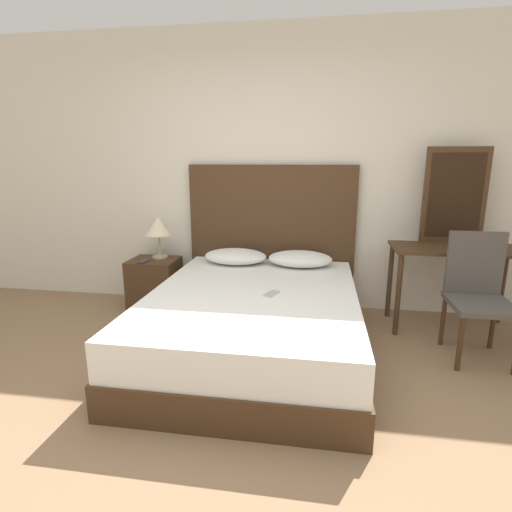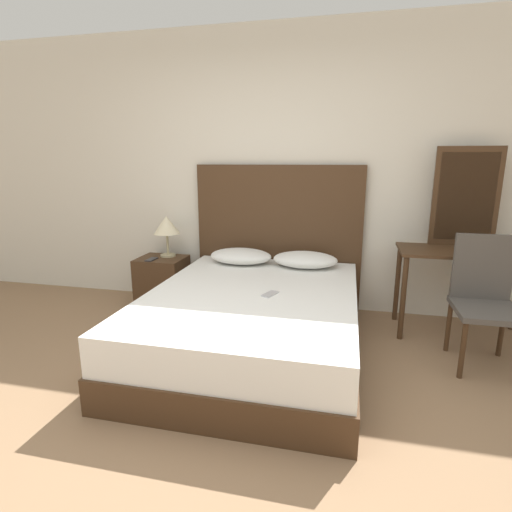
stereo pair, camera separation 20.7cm
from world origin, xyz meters
name	(u,v)px [view 1 (the left image)]	position (x,y,z in m)	size (l,w,h in m)	color
ground_plane	(203,444)	(0.00, 0.00, 0.00)	(16.00, 16.00, 0.00)	#8C6B4C
wall_back	(263,172)	(0.00, 2.23, 1.35)	(10.00, 0.06, 2.70)	silver
bed	(254,322)	(0.09, 1.09, 0.25)	(1.57, 2.08, 0.50)	#422B19
headboard	(271,237)	(0.09, 2.16, 0.71)	(1.65, 0.05, 1.42)	#422B19
pillow_left	(236,256)	(-0.22, 1.88, 0.57)	(0.59, 0.39, 0.14)	white
pillow_right	(300,259)	(0.40, 1.88, 0.57)	(0.59, 0.39, 0.14)	white
phone_on_bed	(272,294)	(0.24, 1.04, 0.50)	(0.12, 0.17, 0.01)	#B7B7BC
nightstand	(155,284)	(-1.05, 1.88, 0.25)	(0.46, 0.40, 0.50)	#422B19
table_lamp	(158,227)	(-1.01, 1.96, 0.82)	(0.26, 0.26, 0.42)	tan
phone_on_nightstand	(144,261)	(-1.11, 1.78, 0.51)	(0.07, 0.15, 0.01)	#232328
vanity_desk	(456,261)	(1.74, 1.81, 0.62)	(1.07, 0.51, 0.74)	#422B19
vanity_mirror	(455,196)	(1.74, 2.03, 1.16)	(0.53, 0.03, 0.84)	#422B19
chair	(478,289)	(1.77, 1.33, 0.52)	(0.43, 0.48, 0.94)	#4C4742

